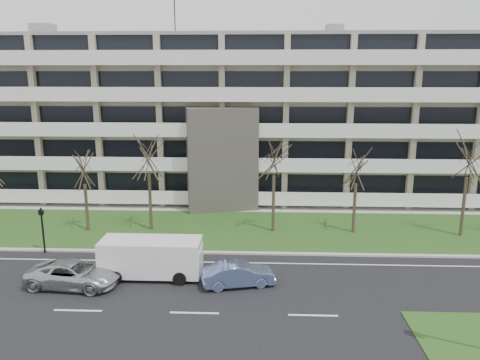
{
  "coord_description": "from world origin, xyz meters",
  "views": [
    {
      "loc": [
        3.21,
        -21.47,
        11.94
      ],
      "look_at": [
        1.91,
        10.0,
        4.64
      ],
      "focal_mm": 35.0,
      "sensor_mm": 36.0,
      "label": 1
    }
  ],
  "objects_px": {
    "blue_sedan": "(238,274)",
    "white_van": "(152,255)",
    "silver_pickup": "(73,274)",
    "pedestrian_signal": "(42,224)"
  },
  "relations": [
    {
      "from": "silver_pickup",
      "to": "pedestrian_signal",
      "type": "distance_m",
      "value": 6.45
    },
    {
      "from": "silver_pickup",
      "to": "pedestrian_signal",
      "type": "height_order",
      "value": "pedestrian_signal"
    },
    {
      "from": "blue_sedan",
      "to": "pedestrian_signal",
      "type": "xyz_separation_m",
      "value": [
        -13.31,
        4.46,
        1.33
      ]
    },
    {
      "from": "silver_pickup",
      "to": "blue_sedan",
      "type": "bearing_deg",
      "value": -81.86
    },
    {
      "from": "blue_sedan",
      "to": "white_van",
      "type": "height_order",
      "value": "white_van"
    },
    {
      "from": "silver_pickup",
      "to": "blue_sedan",
      "type": "xyz_separation_m",
      "value": [
        9.36,
        0.46,
        -0.04
      ]
    },
    {
      "from": "silver_pickup",
      "to": "blue_sedan",
      "type": "height_order",
      "value": "silver_pickup"
    },
    {
      "from": "blue_sedan",
      "to": "pedestrian_signal",
      "type": "distance_m",
      "value": 14.11
    },
    {
      "from": "white_van",
      "to": "blue_sedan",
      "type": "bearing_deg",
      "value": -11.11
    },
    {
      "from": "silver_pickup",
      "to": "white_van",
      "type": "distance_m",
      "value": 4.52
    }
  ]
}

